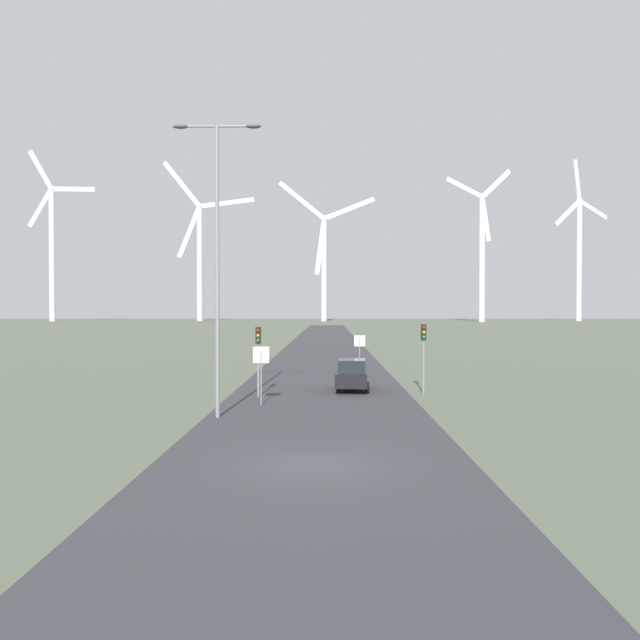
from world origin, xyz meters
name	(u,v)px	position (x,y,z in m)	size (l,w,h in m)	color
ground_plane	(314,465)	(0.00, 0.00, 0.00)	(600.00, 600.00, 0.00)	#5B6651
road_surface	(324,354)	(0.00, 48.00, 0.00)	(10.00, 240.00, 0.01)	#38383D
streetlamp	(217,239)	(-4.42, 8.32, 7.84)	(3.90, 0.32, 12.85)	gray
stop_sign_near	(261,364)	(-2.89, 11.88, 2.03)	(0.81, 0.07, 2.91)	gray
stop_sign_far	(360,347)	(2.77, 27.24, 1.98)	(0.81, 0.07, 2.82)	gray
traffic_light_post_near_left	(258,346)	(-3.35, 14.74, 2.79)	(0.28, 0.33, 3.80)	gray
traffic_light_post_near_right	(424,343)	(5.83, 16.31, 2.87)	(0.28, 0.34, 3.92)	gray
car_approaching	(352,375)	(1.82, 17.54, 0.91)	(2.04, 4.20, 1.83)	black
wind_turbine_far_left	(52,242)	(-109.53, 227.73, 31.48)	(26.87, 2.60, 68.09)	white
wind_turbine_left	(200,249)	(-52.57, 237.16, 29.51)	(36.97, 5.69, 65.40)	white
wind_turbine_center	(324,256)	(-1.32, 233.63, 26.49)	(39.24, 8.70, 56.04)	white
wind_turbine_right	(482,246)	(58.19, 216.15, 28.40)	(27.01, 12.20, 58.43)	white
wind_turbine_far_right	(579,249)	(103.71, 239.24, 29.72)	(26.87, 13.43, 66.12)	white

